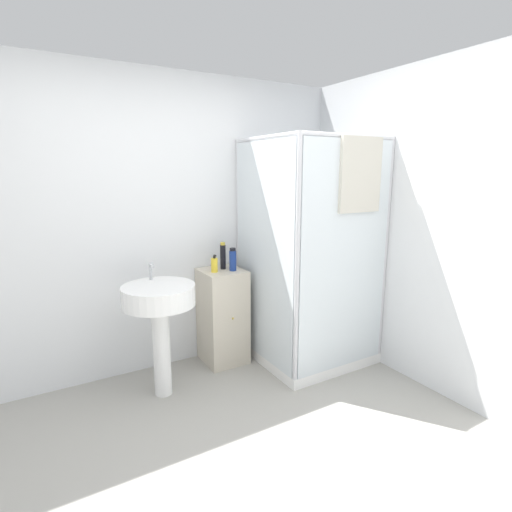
{
  "coord_description": "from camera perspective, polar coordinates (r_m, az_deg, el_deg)",
  "views": [
    {
      "loc": [
        -0.99,
        -1.6,
        1.7
      ],
      "look_at": [
        0.59,
        1.09,
        1.03
      ],
      "focal_mm": 28.0,
      "sensor_mm": 36.0,
      "label": 1
    }
  ],
  "objects": [
    {
      "name": "ground_plane",
      "position": [
        2.53,
        1.2,
        -30.05
      ],
      "size": [
        12.0,
        12.0,
        0.0
      ],
      "primitive_type": "plane",
      "color": "#9E9B93"
    },
    {
      "name": "wall_back",
      "position": [
        3.47,
        -13.58,
        4.28
      ],
      "size": [
        6.4,
        0.06,
        2.5
      ],
      "primitive_type": "cube",
      "color": "silver",
      "rests_on": "ground_plane"
    },
    {
      "name": "wall_right",
      "position": [
        3.16,
        28.61,
        2.4
      ],
      "size": [
        0.06,
        6.4,
        2.5
      ],
      "primitive_type": "cube",
      "color": "silver",
      "rests_on": "ground_plane"
    },
    {
      "name": "shower_enclosure",
      "position": [
        3.63,
        7.4,
        -6.98
      ],
      "size": [
        0.96,
        0.99,
        1.98
      ],
      "color": "white",
      "rests_on": "ground_plane"
    },
    {
      "name": "vanity_cabinet",
      "position": [
        3.63,
        -4.78,
        -8.54
      ],
      "size": [
        0.36,
        0.4,
        0.85
      ],
      "color": "beige",
      "rests_on": "ground_plane"
    },
    {
      "name": "sink",
      "position": [
        3.08,
        -13.64,
        -7.23
      ],
      "size": [
        0.54,
        0.54,
        1.01
      ],
      "color": "white",
      "rests_on": "ground_plane"
    },
    {
      "name": "soap_dispenser",
      "position": [
        3.43,
        -5.97,
        -1.27
      ],
      "size": [
        0.06,
        0.06,
        0.15
      ],
      "color": "yellow",
      "rests_on": "vanity_cabinet"
    },
    {
      "name": "shampoo_bottle_tall_black",
      "position": [
        3.52,
        -4.75,
        -0.01
      ],
      "size": [
        0.05,
        0.05,
        0.24
      ],
      "color": "black",
      "rests_on": "vanity_cabinet"
    },
    {
      "name": "shampoo_bottle_blue",
      "position": [
        3.46,
        -3.34,
        -0.53
      ],
      "size": [
        0.06,
        0.06,
        0.2
      ],
      "color": "navy",
      "rests_on": "vanity_cabinet"
    }
  ]
}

